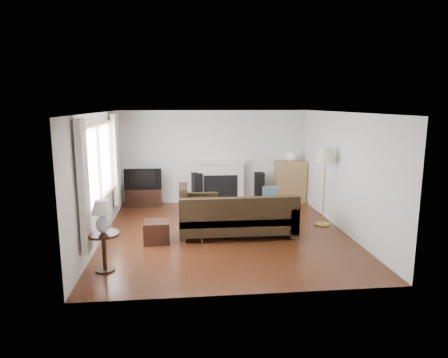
{
  "coord_description": "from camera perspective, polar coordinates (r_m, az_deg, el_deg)",
  "views": [
    {
      "loc": [
        -0.86,
        -7.96,
        2.67
      ],
      "look_at": [
        0.0,
        0.3,
        1.1
      ],
      "focal_mm": 32.0,
      "sensor_mm": 36.0,
      "label": 1
    }
  ],
  "objects": [
    {
      "name": "bookshelf",
      "position": [
        11.09,
        9.43,
        -0.38
      ],
      "size": [
        0.82,
        0.39,
        1.13
      ],
      "primitive_type": "cube",
      "color": "#9A7947",
      "rests_on": "ground"
    },
    {
      "name": "footstool",
      "position": [
        7.98,
        -9.58,
        -7.42
      ],
      "size": [
        0.51,
        0.51,
        0.42
      ],
      "primitive_type": "cube",
      "rotation": [
        0.0,
        0.0,
        0.03
      ],
      "color": "black",
      "rests_on": "ground"
    },
    {
      "name": "tv_stand",
      "position": [
        10.8,
        -11.37,
        -2.57
      ],
      "size": [
        0.92,
        0.41,
        0.46
      ],
      "primitive_type": "cube",
      "color": "black",
      "rests_on": "ground"
    },
    {
      "name": "curtain_near",
      "position": [
        6.55,
        -19.41,
        -1.1
      ],
      "size": [
        0.1,
        0.35,
        2.1
      ],
      "primitive_type": "cube",
      "color": "beige",
      "rests_on": "room"
    },
    {
      "name": "table_lamp",
      "position": [
        6.64,
        -17.0,
        -5.22
      ],
      "size": [
        0.33,
        0.33,
        0.53
      ],
      "primitive_type": "cube",
      "color": "silver",
      "rests_on": "side_table"
    },
    {
      "name": "globe_lamp",
      "position": [
        10.98,
        9.55,
        3.2
      ],
      "size": [
        0.26,
        0.26,
        0.26
      ],
      "primitive_type": "sphere",
      "color": "white",
      "rests_on": "bookshelf"
    },
    {
      "name": "floor_lamp",
      "position": [
        9.04,
        14.11,
        -1.12
      ],
      "size": [
        0.5,
        0.5,
        1.74
      ],
      "primitive_type": "cube",
      "rotation": [
        0.0,
        0.0,
        0.12
      ],
      "color": "#B3973E",
      "rests_on": "ground"
    },
    {
      "name": "side_table",
      "position": [
        6.81,
        -16.73,
        -9.96
      ],
      "size": [
        0.51,
        0.51,
        0.64
      ],
      "primitive_type": "cube",
      "color": "black",
      "rests_on": "ground"
    },
    {
      "name": "speaker_right",
      "position": [
        10.95,
        5.07,
        -1.22
      ],
      "size": [
        0.24,
        0.29,
        0.83
      ],
      "primitive_type": "cube",
      "rotation": [
        0.0,
        0.0,
        0.04
      ],
      "color": "black",
      "rests_on": "ground"
    },
    {
      "name": "television",
      "position": [
        10.69,
        -11.47,
        0.08
      ],
      "size": [
        0.96,
        0.13,
        0.56
      ],
      "primitive_type": "imported",
      "color": "black",
      "rests_on": "tv_stand"
    },
    {
      "name": "room",
      "position": [
        8.13,
        0.22,
        0.65
      ],
      "size": [
        5.1,
        5.6,
        2.54
      ],
      "color": "#492110",
      "rests_on": "ground"
    },
    {
      "name": "fireplace",
      "position": [
        10.86,
        -0.49,
        -0.42
      ],
      "size": [
        1.4,
        0.26,
        1.15
      ],
      "primitive_type": "cube",
      "color": "white",
      "rests_on": "room"
    },
    {
      "name": "speaker_left",
      "position": [
        10.76,
        -3.88,
        -1.39
      ],
      "size": [
        0.3,
        0.33,
        0.84
      ],
      "primitive_type": "cube",
      "rotation": [
        0.0,
        0.0,
        0.26
      ],
      "color": "black",
      "rests_on": "ground"
    },
    {
      "name": "window",
      "position": [
        8.0,
        -17.35,
        2.17
      ],
      "size": [
        0.12,
        2.74,
        1.54
      ],
      "primitive_type": "cube",
      "color": "brown",
      "rests_on": "room"
    },
    {
      "name": "curtain_far",
      "position": [
        9.5,
        -15.24,
        2.64
      ],
      "size": [
        0.1,
        0.35,
        2.1
      ],
      "primitive_type": "cube",
      "color": "beige",
      "rests_on": "room"
    },
    {
      "name": "sectional_sofa",
      "position": [
        8.18,
        1.92,
        -5.32
      ],
      "size": [
        2.56,
        1.87,
        0.83
      ],
      "primitive_type": "cube",
      "color": "black",
      "rests_on": "ground"
    },
    {
      "name": "coffee_table",
      "position": [
        9.7,
        2.05,
        -4.07
      ],
      "size": [
        1.04,
        0.61,
        0.39
      ],
      "primitive_type": "cube",
      "rotation": [
        0.0,
        0.0,
        0.06
      ],
      "color": "#946447",
      "rests_on": "ground"
    }
  ]
}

